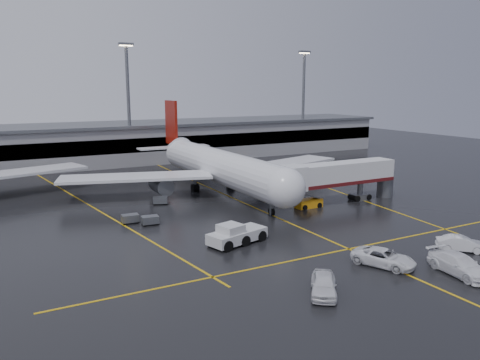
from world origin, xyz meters
TOP-DOWN VIEW (x-y plane):
  - ground at (0.00, 0.00)m, footprint 220.00×220.00m
  - apron_line_centre at (0.00, 0.00)m, footprint 0.25×90.00m
  - apron_line_stop at (0.00, -22.00)m, footprint 60.00×0.25m
  - apron_line_left at (-20.00, 10.00)m, footprint 9.99×69.35m
  - apron_line_right at (18.00, 10.00)m, footprint 7.57×69.64m
  - terminal at (0.00, 47.93)m, footprint 122.00×19.00m
  - light_mast_mid at (-5.00, 42.00)m, footprint 3.00×1.20m
  - light_mast_right at (40.00, 42.00)m, footprint 3.00×1.20m
  - main_airliner at (0.00, 9.70)m, footprint 48.80×45.60m
  - jet_bridge at (11.87, -6.00)m, footprint 19.90×3.40m
  - pushback_tractor at (-9.48, -14.98)m, footprint 7.10×4.35m
  - belt_loader at (6.68, -6.03)m, footprint 3.89×1.92m
  - service_van_a at (-0.33, -27.15)m, footprint 4.80×6.42m
  - service_van_b at (4.11, -31.85)m, footprint 3.25×6.50m
  - service_van_c at (9.64, -27.87)m, footprint 4.60×4.48m
  - service_van_d at (-9.10, -29.38)m, footprint 4.59×5.19m
  - baggage_cart_a at (-15.36, -3.82)m, footprint 2.12×1.49m
  - baggage_cart_b at (-17.30, -1.98)m, footprint 2.08×1.42m
  - baggage_cart_c at (-10.91, 5.40)m, footprint 2.34×1.94m

SIDE VIEW (x-z plane):
  - ground at x=0.00m, z-range 0.00..0.00m
  - apron_line_centre at x=0.00m, z-range 0.00..0.02m
  - apron_line_stop at x=0.00m, z-range 0.00..0.02m
  - apron_line_left at x=-20.00m, z-range 0.00..0.02m
  - apron_line_right at x=18.00m, z-range 0.00..0.02m
  - belt_loader at x=6.68m, z-range -0.61..1.81m
  - baggage_cart_a at x=-15.36m, z-range 0.07..1.19m
  - baggage_cart_b at x=-17.30m, z-range 0.07..1.19m
  - baggage_cart_c at x=-10.91m, z-range 0.07..1.19m
  - service_van_c at x=9.64m, z-range 0.00..1.57m
  - service_van_a at x=-0.33m, z-range 0.00..1.62m
  - service_van_d at x=-9.10m, z-range 0.00..1.70m
  - service_van_b at x=4.11m, z-range 0.00..1.81m
  - pushback_tractor at x=-9.48m, z-range -0.24..2.13m
  - jet_bridge at x=11.87m, z-range 0.91..6.96m
  - main_airliner at x=0.00m, z-range -2.84..11.26m
  - terminal at x=0.00m, z-range 0.02..8.62m
  - light_mast_mid at x=-5.00m, z-range 1.75..27.20m
  - light_mast_right at x=40.00m, z-range 1.75..27.20m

